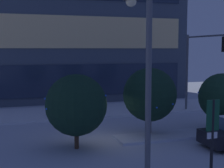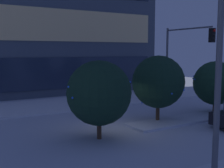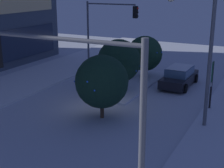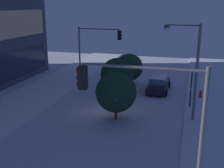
{
  "view_description": "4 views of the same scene",
  "coord_description": "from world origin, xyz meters",
  "px_view_note": "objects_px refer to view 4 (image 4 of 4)",
  "views": [
    {
      "loc": [
        -4.19,
        -16.23,
        4.93
      ],
      "look_at": [
        1.42,
        1.25,
        2.94
      ],
      "focal_mm": 52.44,
      "sensor_mm": 36.0,
      "label": 1
    },
    {
      "loc": [
        -7.29,
        -12.44,
        4.15
      ],
      "look_at": [
        -0.13,
        -0.32,
        2.52
      ],
      "focal_mm": 46.55,
      "sensor_mm": 36.0,
      "label": 2
    },
    {
      "loc": [
        -16.58,
        -9.28,
        7.43
      ],
      "look_at": [
        -0.19,
        -0.88,
        1.85
      ],
      "focal_mm": 52.71,
      "sensor_mm": 36.0,
      "label": 3
    },
    {
      "loc": [
        -19.96,
        -5.8,
        8.43
      ],
      "look_at": [
        -1.81,
        -0.58,
        3.02
      ],
      "focal_mm": 44.85,
      "sensor_mm": 36.0,
      "label": 4
    }
  ],
  "objects_px": {
    "traffic_light_corner_far_right": "(96,43)",
    "decorated_tree_median": "(116,92)",
    "car_near": "(159,84)",
    "street_lamp_arched": "(187,59)",
    "traffic_light_corner_near_left": "(149,107)",
    "parking_info_sign": "(191,86)",
    "fire_hydrant": "(200,95)",
    "decorated_tree_left_of_median": "(129,67)",
    "decorated_tree_right_of_median": "(117,75)"
  },
  "relations": [
    {
      "from": "traffic_light_corner_far_right",
      "to": "decorated_tree_median",
      "type": "distance_m",
      "value": 11.7
    },
    {
      "from": "car_near",
      "to": "street_lamp_arched",
      "type": "relative_size",
      "value": 0.64
    },
    {
      "from": "car_near",
      "to": "decorated_tree_median",
      "type": "bearing_deg",
      "value": 166.24
    },
    {
      "from": "decorated_tree_median",
      "to": "traffic_light_corner_near_left",
      "type": "bearing_deg",
      "value": -156.26
    },
    {
      "from": "traffic_light_corner_far_right",
      "to": "parking_info_sign",
      "type": "bearing_deg",
      "value": -30.98
    },
    {
      "from": "street_lamp_arched",
      "to": "fire_hydrant",
      "type": "height_order",
      "value": "street_lamp_arched"
    },
    {
      "from": "decorated_tree_median",
      "to": "decorated_tree_left_of_median",
      "type": "height_order",
      "value": "decorated_tree_median"
    },
    {
      "from": "car_near",
      "to": "decorated_tree_median",
      "type": "relative_size",
      "value": 1.24
    },
    {
      "from": "street_lamp_arched",
      "to": "traffic_light_corner_near_left",
      "type": "bearing_deg",
      "value": 88.78
    },
    {
      "from": "car_near",
      "to": "traffic_light_corner_far_right",
      "type": "xyz_separation_m",
      "value": [
        2.11,
        7.29,
        3.53
      ]
    },
    {
      "from": "traffic_light_corner_far_right",
      "to": "parking_info_sign",
      "type": "height_order",
      "value": "traffic_light_corner_far_right"
    },
    {
      "from": "traffic_light_corner_far_right",
      "to": "parking_info_sign",
      "type": "distance_m",
      "value": 12.35
    },
    {
      "from": "traffic_light_corner_far_right",
      "to": "decorated_tree_median",
      "type": "height_order",
      "value": "traffic_light_corner_far_right"
    },
    {
      "from": "traffic_light_corner_far_right",
      "to": "decorated_tree_right_of_median",
      "type": "height_order",
      "value": "traffic_light_corner_far_right"
    },
    {
      "from": "parking_info_sign",
      "to": "decorated_tree_left_of_median",
      "type": "xyz_separation_m",
      "value": [
        5.13,
        6.37,
        0.08
      ]
    },
    {
      "from": "car_near",
      "to": "decorated_tree_left_of_median",
      "type": "xyz_separation_m",
      "value": [
        0.99,
        3.26,
        1.31
      ]
    },
    {
      "from": "parking_info_sign",
      "to": "decorated_tree_right_of_median",
      "type": "distance_m",
      "value": 6.42
    },
    {
      "from": "traffic_light_corner_near_left",
      "to": "traffic_light_corner_far_right",
      "type": "bearing_deg",
      "value": -64.86
    },
    {
      "from": "car_near",
      "to": "decorated_tree_median",
      "type": "distance_m",
      "value": 8.64
    },
    {
      "from": "car_near",
      "to": "decorated_tree_median",
      "type": "height_order",
      "value": "decorated_tree_median"
    },
    {
      "from": "fire_hydrant",
      "to": "parking_info_sign",
      "type": "distance_m",
      "value": 3.33
    },
    {
      "from": "car_near",
      "to": "decorated_tree_right_of_median",
      "type": "relative_size",
      "value": 1.19
    },
    {
      "from": "street_lamp_arched",
      "to": "parking_info_sign",
      "type": "height_order",
      "value": "street_lamp_arched"
    },
    {
      "from": "traffic_light_corner_far_right",
      "to": "traffic_light_corner_near_left",
      "type": "bearing_deg",
      "value": -64.86
    },
    {
      "from": "decorated_tree_median",
      "to": "decorated_tree_left_of_median",
      "type": "bearing_deg",
      "value": 6.58
    },
    {
      "from": "car_near",
      "to": "decorated_tree_left_of_median",
      "type": "height_order",
      "value": "decorated_tree_left_of_median"
    },
    {
      "from": "traffic_light_corner_far_right",
      "to": "fire_hydrant",
      "type": "bearing_deg",
      "value": -16.95
    },
    {
      "from": "decorated_tree_left_of_median",
      "to": "decorated_tree_right_of_median",
      "type": "distance_m",
      "value": 4.81
    },
    {
      "from": "decorated_tree_left_of_median",
      "to": "decorated_tree_median",
      "type": "bearing_deg",
      "value": -173.42
    },
    {
      "from": "decorated_tree_median",
      "to": "decorated_tree_left_of_median",
      "type": "distance_m",
      "value": 9.28
    },
    {
      "from": "street_lamp_arched",
      "to": "decorated_tree_median",
      "type": "xyz_separation_m",
      "value": [
        -1.41,
        4.87,
        -2.51
      ]
    },
    {
      "from": "parking_info_sign",
      "to": "decorated_tree_right_of_median",
      "type": "xyz_separation_m",
      "value": [
        0.33,
        6.39,
        0.42
      ]
    },
    {
      "from": "fire_hydrant",
      "to": "decorated_tree_right_of_median",
      "type": "height_order",
      "value": "decorated_tree_right_of_median"
    },
    {
      "from": "traffic_light_corner_near_left",
      "to": "street_lamp_arched",
      "type": "height_order",
      "value": "street_lamp_arched"
    },
    {
      "from": "car_near",
      "to": "street_lamp_arched",
      "type": "bearing_deg",
      "value": -157.42
    },
    {
      "from": "car_near",
      "to": "fire_hydrant",
      "type": "bearing_deg",
      "value": -107.2
    },
    {
      "from": "traffic_light_corner_near_left",
      "to": "decorated_tree_right_of_median",
      "type": "bearing_deg",
      "value": -69.58
    },
    {
      "from": "street_lamp_arched",
      "to": "car_near",
      "type": "bearing_deg",
      "value": -62.66
    },
    {
      "from": "traffic_light_corner_far_right",
      "to": "decorated_tree_median",
      "type": "bearing_deg",
      "value": -63.77
    },
    {
      "from": "parking_info_sign",
      "to": "decorated_tree_left_of_median",
      "type": "relative_size",
      "value": 0.88
    },
    {
      "from": "traffic_light_corner_near_left",
      "to": "street_lamp_arched",
      "type": "distance_m",
      "value": 9.78
    },
    {
      "from": "car_near",
      "to": "parking_info_sign",
      "type": "bearing_deg",
      "value": -141.83
    },
    {
      "from": "traffic_light_corner_far_right",
      "to": "decorated_tree_median",
      "type": "relative_size",
      "value": 1.62
    },
    {
      "from": "parking_info_sign",
      "to": "traffic_light_corner_near_left",
      "type": "bearing_deg",
      "value": 78.83
    },
    {
      "from": "decorated_tree_median",
      "to": "decorated_tree_left_of_median",
      "type": "xyz_separation_m",
      "value": [
        9.21,
        1.06,
        -0.16
      ]
    },
    {
      "from": "fire_hydrant",
      "to": "decorated_tree_left_of_median",
      "type": "xyz_separation_m",
      "value": [
        2.33,
        7.27,
        1.64
      ]
    },
    {
      "from": "car_near",
      "to": "traffic_light_corner_near_left",
      "type": "xyz_separation_m",
      "value": [
        -16.51,
        -1.45,
        3.69
      ]
    },
    {
      "from": "parking_info_sign",
      "to": "traffic_light_corner_far_right",
      "type": "bearing_deg",
      "value": -34.5
    },
    {
      "from": "street_lamp_arched",
      "to": "traffic_light_corner_far_right",
      "type": "bearing_deg",
      "value": -35.92
    },
    {
      "from": "parking_info_sign",
      "to": "decorated_tree_right_of_median",
      "type": "bearing_deg",
      "value": -6.47
    }
  ]
}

